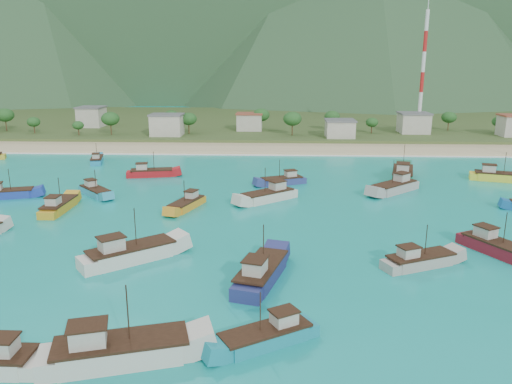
{
  "coord_description": "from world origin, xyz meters",
  "views": [
    {
      "loc": [
        6.74,
        -65.73,
        25.09
      ],
      "look_at": [
        3.24,
        18.0,
        3.0
      ],
      "focal_mm": 35.0,
      "sensor_mm": 36.0,
      "label": 1
    }
  ],
  "objects_px": {
    "boat_12": "(130,254)",
    "boat_21": "(395,188)",
    "boat_6": "(261,274)",
    "boat_24": "(95,192)",
    "boat_1": "(151,173)",
    "boat_15": "(283,181)",
    "boat_13": "(269,196)",
    "radio_tower": "(423,72)",
    "boat_16": "(419,261)",
    "boat_11": "(499,177)",
    "boat_18": "(119,352)",
    "boat_5": "(187,205)",
    "boat_4": "(7,194)",
    "boat_8": "(497,248)",
    "boat_27": "(97,160)",
    "boat_7": "(267,337)",
    "boat_23": "(403,175)",
    "boat_0": "(59,207)"
  },
  "relations": [
    {
      "from": "boat_12",
      "to": "boat_21",
      "type": "bearing_deg",
      "value": 92.47
    },
    {
      "from": "boat_6",
      "to": "boat_24",
      "type": "distance_m",
      "value": 50.11
    },
    {
      "from": "boat_1",
      "to": "boat_15",
      "type": "relative_size",
      "value": 1.07
    },
    {
      "from": "boat_13",
      "to": "radio_tower",
      "type": "bearing_deg",
      "value": -70.3
    },
    {
      "from": "boat_16",
      "to": "boat_21",
      "type": "bearing_deg",
      "value": 147.51
    },
    {
      "from": "boat_16",
      "to": "boat_11",
      "type": "bearing_deg",
      "value": 123.55
    },
    {
      "from": "boat_18",
      "to": "boat_13",
      "type": "bearing_deg",
      "value": 150.83
    },
    {
      "from": "boat_15",
      "to": "boat_12",
      "type": "bearing_deg",
      "value": 131.33
    },
    {
      "from": "boat_12",
      "to": "boat_5",
      "type": "bearing_deg",
      "value": 133.82
    },
    {
      "from": "boat_4",
      "to": "boat_21",
      "type": "distance_m",
      "value": 74.64
    },
    {
      "from": "radio_tower",
      "to": "boat_8",
      "type": "height_order",
      "value": "radio_tower"
    },
    {
      "from": "radio_tower",
      "to": "boat_27",
      "type": "height_order",
      "value": "radio_tower"
    },
    {
      "from": "boat_6",
      "to": "boat_8",
      "type": "bearing_deg",
      "value": 33.2
    },
    {
      "from": "boat_4",
      "to": "boat_24",
      "type": "height_order",
      "value": "boat_4"
    },
    {
      "from": "boat_4",
      "to": "boat_24",
      "type": "relative_size",
      "value": 1.21
    },
    {
      "from": "boat_8",
      "to": "boat_18",
      "type": "bearing_deg",
      "value": 2.95
    },
    {
      "from": "boat_7",
      "to": "boat_27",
      "type": "bearing_deg",
      "value": -2.48
    },
    {
      "from": "boat_7",
      "to": "boat_8",
      "type": "height_order",
      "value": "boat_8"
    },
    {
      "from": "boat_21",
      "to": "boat_24",
      "type": "distance_m",
      "value": 58.53
    },
    {
      "from": "boat_16",
      "to": "boat_21",
      "type": "distance_m",
      "value": 37.52
    },
    {
      "from": "boat_8",
      "to": "boat_23",
      "type": "xyz_separation_m",
      "value": [
        -2.2,
        43.01,
        0.29
      ]
    },
    {
      "from": "boat_7",
      "to": "boat_16",
      "type": "relative_size",
      "value": 0.95
    },
    {
      "from": "boat_27",
      "to": "boat_4",
      "type": "bearing_deg",
      "value": -113.5
    },
    {
      "from": "boat_18",
      "to": "boat_23",
      "type": "height_order",
      "value": "boat_23"
    },
    {
      "from": "boat_4",
      "to": "boat_12",
      "type": "xyz_separation_m",
      "value": [
        32.09,
        -29.55,
        0.26
      ]
    },
    {
      "from": "boat_6",
      "to": "boat_11",
      "type": "distance_m",
      "value": 72.45
    },
    {
      "from": "boat_16",
      "to": "boat_21",
      "type": "height_order",
      "value": "boat_21"
    },
    {
      "from": "boat_8",
      "to": "boat_27",
      "type": "xyz_separation_m",
      "value": [
        -75.35,
        58.95,
        -0.21
      ]
    },
    {
      "from": "boat_6",
      "to": "boat_12",
      "type": "relative_size",
      "value": 1.04
    },
    {
      "from": "radio_tower",
      "to": "boat_12",
      "type": "relative_size",
      "value": 3.29
    },
    {
      "from": "boat_4",
      "to": "boat_23",
      "type": "bearing_deg",
      "value": 86.12
    },
    {
      "from": "boat_18",
      "to": "boat_15",
      "type": "bearing_deg",
      "value": 151.03
    },
    {
      "from": "boat_11",
      "to": "boat_21",
      "type": "distance_m",
      "value": 26.71
    },
    {
      "from": "boat_16",
      "to": "boat_24",
      "type": "distance_m",
      "value": 62.12
    },
    {
      "from": "boat_4",
      "to": "boat_16",
      "type": "distance_m",
      "value": 75.09
    },
    {
      "from": "boat_6",
      "to": "boat_15",
      "type": "bearing_deg",
      "value": 101.97
    },
    {
      "from": "boat_11",
      "to": "boat_13",
      "type": "height_order",
      "value": "boat_11"
    },
    {
      "from": "boat_4",
      "to": "boat_6",
      "type": "height_order",
      "value": "boat_6"
    },
    {
      "from": "boat_0",
      "to": "boat_6",
      "type": "xyz_separation_m",
      "value": [
        35.74,
        -26.9,
        0.17
      ]
    },
    {
      "from": "boat_15",
      "to": "boat_27",
      "type": "relative_size",
      "value": 1.08
    },
    {
      "from": "boat_1",
      "to": "boat_6",
      "type": "distance_m",
      "value": 59.98
    },
    {
      "from": "boat_5",
      "to": "boat_23",
      "type": "bearing_deg",
      "value": -132.14
    },
    {
      "from": "boat_0",
      "to": "boat_24",
      "type": "bearing_deg",
      "value": 76.75
    },
    {
      "from": "boat_23",
      "to": "boat_27",
      "type": "bearing_deg",
      "value": -177.51
    },
    {
      "from": "boat_11",
      "to": "boat_12",
      "type": "distance_m",
      "value": 81.91
    },
    {
      "from": "boat_16",
      "to": "boat_4",
      "type": "bearing_deg",
      "value": -137.67
    },
    {
      "from": "boat_16",
      "to": "boat_15",
      "type": "bearing_deg",
      "value": 177.09
    },
    {
      "from": "radio_tower",
      "to": "boat_11",
      "type": "distance_m",
      "value": 70.02
    },
    {
      "from": "boat_7",
      "to": "boat_5",
      "type": "bearing_deg",
      "value": -11.88
    },
    {
      "from": "boat_5",
      "to": "boat_11",
      "type": "xyz_separation_m",
      "value": [
        63.61,
        23.37,
        0.21
      ]
    }
  ]
}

